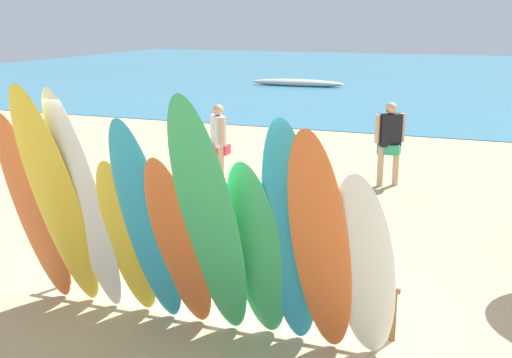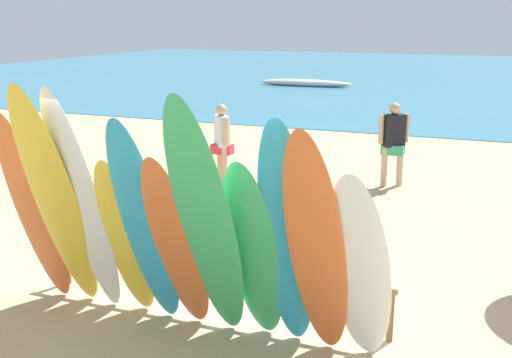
% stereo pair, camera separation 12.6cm
% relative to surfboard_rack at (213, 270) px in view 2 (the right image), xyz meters
% --- Properties ---
extents(ground, '(60.00, 60.00, 0.00)m').
position_rel_surfboard_rack_xyz_m(ground, '(0.00, 14.00, -0.48)').
color(ground, tan).
extents(ocean_water, '(60.00, 40.00, 0.02)m').
position_rel_surfboard_rack_xyz_m(ocean_water, '(0.00, 31.81, -0.47)').
color(ocean_water, teal).
rests_on(ocean_water, ground).
extents(surfboard_rack, '(4.13, 0.07, 0.58)m').
position_rel_surfboard_rack_xyz_m(surfboard_rack, '(0.00, 0.00, 0.00)').
color(surfboard_rack, brown).
rests_on(surfboard_rack, ground).
extents(surfboard_orange_0, '(0.56, 0.84, 2.33)m').
position_rel_surfboard_rack_xyz_m(surfboard_orange_0, '(-1.85, -0.69, 0.68)').
color(surfboard_orange_0, orange).
rests_on(surfboard_orange_0, ground).
extents(surfboard_yellow_1, '(0.64, 1.23, 2.68)m').
position_rel_surfboard_rack_xyz_m(surfboard_yellow_1, '(-1.41, -0.82, 0.86)').
color(surfboard_yellow_1, yellow).
rests_on(surfboard_yellow_1, ground).
extents(surfboard_white_2, '(0.49, 0.97, 2.64)m').
position_rel_surfboard_rack_xyz_m(surfboard_white_2, '(-1.13, -0.76, 0.84)').
color(surfboard_white_2, white).
rests_on(surfboard_white_2, ground).
extents(surfboard_yellow_3, '(0.52, 0.81, 1.91)m').
position_rel_surfboard_rack_xyz_m(surfboard_yellow_3, '(-0.72, -0.62, 0.47)').
color(surfboard_yellow_3, yellow).
rests_on(surfboard_yellow_3, ground).
extents(surfboard_teal_4, '(0.57, 0.97, 2.38)m').
position_rel_surfboard_rack_xyz_m(surfboard_teal_4, '(-0.39, -0.75, 0.71)').
color(surfboard_teal_4, '#289EC6').
rests_on(surfboard_teal_4, ground).
extents(surfboard_orange_5, '(0.59, 0.93, 2.03)m').
position_rel_surfboard_rack_xyz_m(surfboard_orange_5, '(-0.04, -0.73, 0.53)').
color(surfboard_orange_5, orange).
rests_on(surfboard_orange_5, ground).
extents(surfboard_green_6, '(0.59, 1.22, 2.67)m').
position_rel_surfboard_rack_xyz_m(surfboard_green_6, '(0.38, -0.89, 0.85)').
color(surfboard_green_6, '#38B266').
rests_on(surfboard_green_6, ground).
extents(surfboard_green_7, '(0.62, 0.80, 2.01)m').
position_rel_surfboard_rack_xyz_m(surfboard_green_7, '(0.74, -0.61, 0.52)').
color(surfboard_green_7, '#38B266').
rests_on(surfboard_green_7, ground).
extents(surfboard_teal_8, '(0.55, 0.87, 2.45)m').
position_rel_surfboard_rack_xyz_m(surfboard_teal_8, '(1.11, -0.68, 0.74)').
color(surfboard_teal_8, '#289EC6').
rests_on(surfboard_teal_8, ground).
extents(surfboard_orange_9, '(0.60, 1.09, 2.42)m').
position_rel_surfboard_rack_xyz_m(surfboard_orange_9, '(1.44, -0.83, 0.73)').
color(surfboard_orange_9, orange).
rests_on(surfboard_orange_9, ground).
extents(surfboard_white_10, '(0.64, 0.95, 2.04)m').
position_rel_surfboard_rack_xyz_m(surfboard_white_10, '(1.82, -0.73, 0.54)').
color(surfboard_white_10, white).
rests_on(surfboard_white_10, ground).
extents(beachgoer_midbeach, '(0.43, 0.48, 1.60)m').
position_rel_surfboard_rack_xyz_m(beachgoer_midbeach, '(-2.24, 5.16, 0.44)').
color(beachgoer_midbeach, tan).
rests_on(beachgoer_midbeach, ground).
extents(beachgoer_strolling, '(0.53, 0.41, 1.65)m').
position_rel_surfboard_rack_xyz_m(beachgoer_strolling, '(0.93, 6.24, 0.47)').
color(beachgoer_strolling, tan).
rests_on(beachgoer_strolling, ground).
extents(distant_boat, '(4.51, 0.84, 0.36)m').
position_rel_surfboard_rack_xyz_m(distant_boat, '(-6.14, 23.20, -0.32)').
color(distant_boat, silver).
rests_on(distant_boat, ground).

